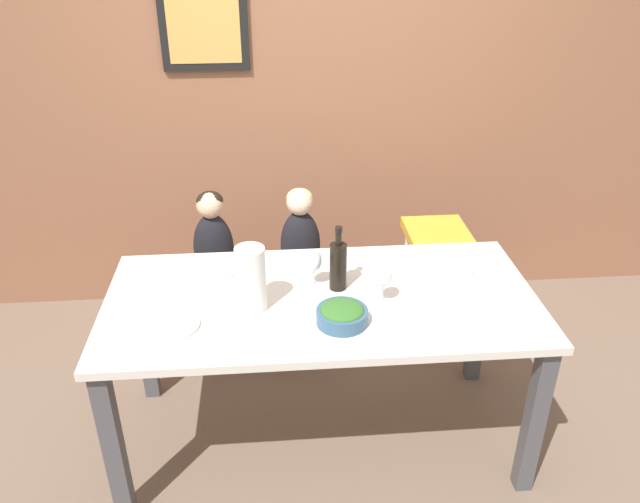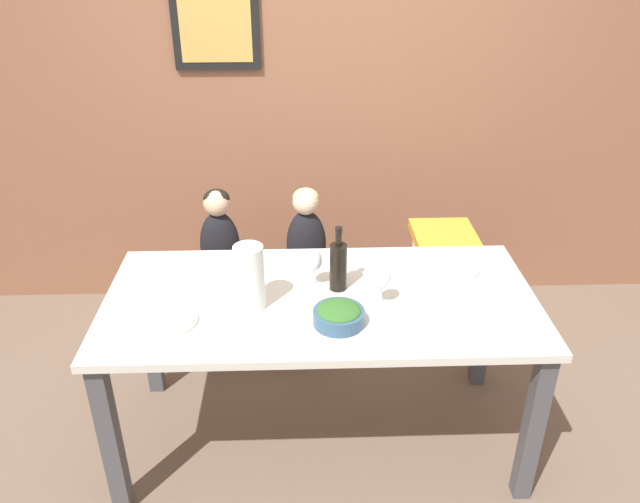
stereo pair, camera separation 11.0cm
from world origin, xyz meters
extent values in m
plane|color=#705B4C|center=(0.00, 0.00, 0.00)|extent=(14.00, 14.00, 0.00)
cube|color=#8E5B42|center=(0.00, 1.34, 1.35)|extent=(10.00, 0.06, 2.70)
cube|color=black|center=(-0.51, 1.30, 1.67)|extent=(0.46, 0.02, 0.45)
cube|color=gold|center=(-0.51, 1.28, 1.67)|extent=(0.38, 0.00, 0.37)
cube|color=silver|center=(0.00, 0.00, 0.76)|extent=(1.80, 0.86, 0.03)
cube|color=#4C4C51|center=(-0.84, -0.37, 0.37)|extent=(0.07, 0.07, 0.74)
cube|color=#4C4C51|center=(0.84, -0.37, 0.37)|extent=(0.07, 0.07, 0.74)
cube|color=#4C4C51|center=(-0.84, 0.37, 0.37)|extent=(0.07, 0.07, 0.74)
cube|color=#4C4C51|center=(0.84, 0.37, 0.37)|extent=(0.07, 0.07, 0.74)
cylinder|color=silver|center=(-0.64, 0.56, 0.21)|extent=(0.04, 0.04, 0.41)
cylinder|color=silver|center=(-0.36, 0.56, 0.21)|extent=(0.04, 0.04, 0.41)
cylinder|color=silver|center=(-0.64, 0.85, 0.21)|extent=(0.04, 0.04, 0.41)
cylinder|color=silver|center=(-0.36, 0.85, 0.21)|extent=(0.04, 0.04, 0.41)
cube|color=white|center=(-0.50, 0.71, 0.44)|extent=(0.38, 0.41, 0.05)
cylinder|color=silver|center=(-0.19, 0.56, 0.21)|extent=(0.04, 0.04, 0.41)
cylinder|color=silver|center=(0.09, 0.56, 0.21)|extent=(0.04, 0.04, 0.41)
cylinder|color=silver|center=(-0.19, 0.85, 0.21)|extent=(0.04, 0.04, 0.41)
cylinder|color=silver|center=(0.09, 0.85, 0.21)|extent=(0.04, 0.04, 0.41)
cube|color=white|center=(-0.05, 0.71, 0.44)|extent=(0.38, 0.41, 0.05)
cylinder|color=silver|center=(0.56, 0.58, 0.33)|extent=(0.04, 0.04, 0.67)
cylinder|color=silver|center=(0.80, 0.58, 0.33)|extent=(0.04, 0.04, 0.67)
cylinder|color=silver|center=(0.56, 0.83, 0.33)|extent=(0.04, 0.04, 0.67)
cylinder|color=silver|center=(0.80, 0.83, 0.33)|extent=(0.04, 0.04, 0.67)
cube|color=gold|center=(0.68, 0.71, 0.69)|extent=(0.33, 0.35, 0.05)
ellipsoid|color=black|center=(-0.50, 0.71, 0.66)|extent=(0.21, 0.15, 0.39)
sphere|color=#D6AD89|center=(-0.50, 0.71, 0.90)|extent=(0.14, 0.14, 0.14)
ellipsoid|color=black|center=(-0.50, 0.71, 0.92)|extent=(0.13, 0.13, 0.10)
ellipsoid|color=black|center=(-0.05, 0.71, 0.66)|extent=(0.21, 0.15, 0.39)
sphere|color=beige|center=(-0.05, 0.71, 0.90)|extent=(0.14, 0.14, 0.14)
ellipsoid|color=#DBC684|center=(-0.05, 0.71, 0.92)|extent=(0.13, 0.13, 0.10)
cylinder|color=black|center=(0.08, 0.07, 0.88)|extent=(0.07, 0.07, 0.21)
cylinder|color=black|center=(0.08, 0.07, 1.03)|extent=(0.03, 0.03, 0.08)
cylinder|color=black|center=(0.08, 0.07, 1.06)|extent=(0.03, 0.03, 0.02)
cylinder|color=white|center=(-0.28, -0.06, 0.92)|extent=(0.12, 0.12, 0.27)
cylinder|color=white|center=(0.25, -0.06, 0.78)|extent=(0.06, 0.06, 0.00)
cylinder|color=white|center=(0.25, -0.06, 0.82)|extent=(0.01, 0.01, 0.07)
ellipsoid|color=white|center=(0.25, -0.06, 0.90)|extent=(0.07, 0.07, 0.10)
cylinder|color=white|center=(-0.03, 0.10, 0.78)|extent=(0.06, 0.06, 0.00)
cylinder|color=white|center=(-0.03, 0.10, 0.82)|extent=(0.01, 0.01, 0.07)
ellipsoid|color=white|center=(-0.03, 0.10, 0.90)|extent=(0.07, 0.07, 0.10)
cylinder|color=#335675|center=(0.06, -0.20, 0.81)|extent=(0.20, 0.20, 0.06)
ellipsoid|color=#336628|center=(0.06, -0.20, 0.84)|extent=(0.17, 0.17, 0.04)
cylinder|color=silver|center=(-0.60, -0.16, 0.78)|extent=(0.23, 0.23, 0.01)
cylinder|color=silver|center=(-0.47, 0.25, 0.78)|extent=(0.23, 0.23, 0.01)
cylinder|color=silver|center=(0.60, 0.20, 0.78)|extent=(0.23, 0.23, 0.01)
camera|label=1|loc=(-0.19, -2.19, 2.18)|focal=35.00mm
camera|label=2|loc=(-0.08, -2.20, 2.18)|focal=35.00mm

